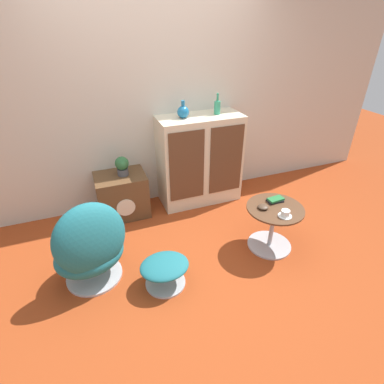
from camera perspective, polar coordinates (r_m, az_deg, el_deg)
name	(u,v)px	position (r m, az deg, el deg)	size (l,w,h in m)	color
ground_plane	(198,263)	(3.00, 1.13, -13.40)	(12.00, 12.00, 0.00)	#9E3D19
wall_back	(154,96)	(3.54, -7.32, 17.68)	(6.40, 0.06, 2.60)	beige
sideboard	(200,160)	(3.69, 1.47, 6.10)	(0.99, 0.45, 1.09)	beige
tv_console	(122,195)	(3.61, -13.15, -0.55)	(0.57, 0.45, 0.52)	brown
egg_chair	(90,247)	(2.72, -18.82, -9.91)	(0.76, 0.72, 0.84)	#B7B7BC
ottoman	(165,269)	(2.70, -5.23, -14.35)	(0.43, 0.37, 0.26)	#B7B7BC
coffee_table	(272,225)	(3.12, 15.08, -6.00)	(0.55, 0.55, 0.48)	#B7B7BC
vase_leftmost	(183,112)	(3.41, -1.71, 15.05)	(0.13, 0.13, 0.19)	#196699
vase_inner_left	(217,107)	(3.56, 4.83, 15.83)	(0.07, 0.07, 0.24)	#2D8E6B
potted_plant	(122,165)	(3.44, -13.17, 4.95)	(0.15, 0.15, 0.22)	#4C4C51
teacup	(285,214)	(2.90, 17.34, -3.98)	(0.13, 0.13, 0.06)	white
book_stack	(275,200)	(3.09, 15.60, -1.45)	(0.17, 0.10, 0.04)	black
bowl	(263,207)	(2.96, 13.40, -2.76)	(0.10, 0.10, 0.04)	#4C3828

